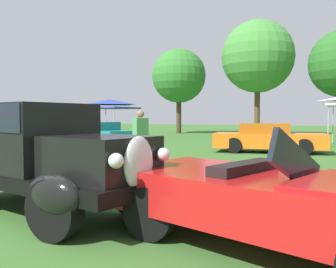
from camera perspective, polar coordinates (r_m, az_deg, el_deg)
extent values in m
plane|color=#386628|center=(6.60, -22.46, -10.67)|extent=(120.00, 120.00, 0.00)
cube|color=black|center=(6.18, -18.83, -6.21)|extent=(4.31, 2.04, 0.20)
cube|color=black|center=(5.16, -11.11, -3.59)|extent=(1.67, 1.30, 0.60)
ellipsoid|color=silver|center=(4.62, -4.52, -4.54)|extent=(0.23, 0.54, 0.68)
cube|color=black|center=(6.02, -18.32, -0.50)|extent=(1.18, 1.50, 1.04)
cube|color=black|center=(6.02, -18.36, 2.36)|extent=(1.10, 1.53, 0.40)
cube|color=black|center=(7.13, -24.19, -2.70)|extent=(1.99, 1.66, 0.48)
ellipsoid|color=black|center=(5.68, -5.16, -6.86)|extent=(0.96, 0.49, 0.52)
ellipsoid|color=black|center=(4.72, -17.10, -8.92)|extent=(0.96, 0.49, 0.52)
ellipsoid|color=black|center=(7.54, -19.33, -4.63)|extent=(0.96, 0.49, 0.52)
sphere|color=silver|center=(4.92, -0.74, -3.15)|extent=(0.18, 0.18, 0.18)
sphere|color=silver|center=(4.26, -7.99, -4.09)|extent=(0.18, 0.18, 0.18)
cylinder|color=black|center=(5.71, -5.15, -8.64)|extent=(0.76, 0.24, 0.76)
cylinder|color=black|center=(4.76, -17.07, -11.05)|extent=(0.76, 0.24, 0.76)
cylinder|color=black|center=(7.56, -19.31, -5.98)|extent=(0.76, 0.24, 0.76)
cube|color=red|center=(4.44, 15.96, -9.50)|extent=(4.28, 2.65, 0.52)
cube|color=black|center=(4.27, 19.09, -4.33)|extent=(0.36, 1.22, 0.82)
cube|color=black|center=(4.58, 11.71, -6.04)|extent=(0.57, 1.24, 0.28)
cylinder|color=black|center=(5.76, 8.33, -9.07)|extent=(0.66, 0.20, 0.66)
cylinder|color=black|center=(4.59, -2.85, -12.08)|extent=(0.66, 0.20, 0.66)
cube|color=#28282D|center=(22.70, -20.10, 0.01)|extent=(4.46, 2.81, 0.60)
cube|color=black|center=(22.84, -20.30, 1.27)|extent=(2.17, 1.91, 0.44)
cylinder|color=black|center=(21.26, -20.58, -0.66)|extent=(0.64, 0.22, 0.64)
cylinder|color=black|center=(23.55, -23.07, -0.39)|extent=(0.64, 0.22, 0.64)
cube|color=teal|center=(19.62, -10.19, -0.27)|extent=(4.27, 2.79, 0.60)
cube|color=#146A6E|center=(19.73, -10.46, 1.20)|extent=(2.09, 1.90, 0.44)
cylinder|color=black|center=(18.22, -10.12, -1.06)|extent=(0.64, 0.22, 0.64)
cylinder|color=black|center=(20.22, -13.88, -0.73)|extent=(0.64, 0.22, 0.64)
cube|color=orange|center=(16.07, 15.29, -0.97)|extent=(4.75, 2.57, 0.60)
cube|color=#BB5914|center=(16.05, 14.67, 0.82)|extent=(2.24, 1.82, 0.44)
cylinder|color=black|center=(15.34, 20.27, -1.89)|extent=(0.64, 0.22, 0.64)
cylinder|color=black|center=(15.40, 10.18, -1.74)|extent=(0.64, 0.22, 0.64)
cylinder|color=#9E998E|center=(10.70, -3.78, -3.06)|extent=(0.16, 0.16, 0.86)
cylinder|color=#9E998E|center=(10.59, -4.69, -3.12)|extent=(0.16, 0.16, 0.86)
cube|color=#4C9351|center=(10.59, -4.25, 0.84)|extent=(0.38, 0.46, 0.60)
sphere|color=#936B4C|center=(10.59, -4.26, 3.12)|extent=(0.22, 0.22, 0.22)
cylinder|color=#B7B7BC|center=(26.63, -4.57, 1.67)|extent=(0.05, 0.05, 2.05)
cylinder|color=#B7B7BC|center=(24.23, -8.31, 1.54)|extent=(0.05, 0.05, 2.05)
cylinder|color=#B7B7BC|center=(28.32, -9.53, 1.70)|extent=(0.05, 0.05, 2.05)
cylinder|color=#B7B7BC|center=(26.08, -13.46, 1.58)|extent=(0.05, 0.05, 2.05)
cube|color=#2D429E|center=(26.27, -8.98, 3.97)|extent=(3.24, 3.24, 0.10)
pyramid|color=#2D429E|center=(26.29, -8.99, 4.89)|extent=(3.17, 3.17, 0.38)
cylinder|color=#B7B7BC|center=(22.72, 24.01, 1.26)|extent=(0.05, 0.05, 2.05)
cylinder|color=#B7B7BC|center=(19.90, 23.39, 1.11)|extent=(0.05, 0.05, 2.05)
cylinder|color=#47331E|center=(33.24, 1.68, 3.39)|extent=(0.44, 0.44, 3.81)
sphere|color=#337A2D|center=(33.44, 1.69, 8.92)|extent=(4.79, 4.79, 4.79)
cylinder|color=brown|center=(30.54, 13.54, 4.21)|extent=(0.44, 0.44, 4.69)
sphere|color=#428938|center=(30.90, 13.62, 11.50)|extent=(5.74, 5.74, 5.74)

